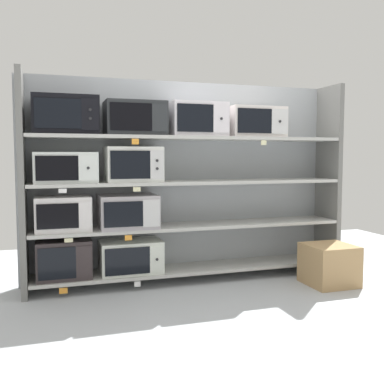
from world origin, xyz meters
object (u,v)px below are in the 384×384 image
(microwave_1, at_px, (131,256))
(microwave_6, at_px, (66,115))
(microwave_9, at_px, (255,122))
(microwave_4, at_px, (66,168))
(microwave_7, at_px, (135,119))
(microwave_3, at_px, (128,211))
(microwave_0, at_px, (64,259))
(shipping_carton, at_px, (329,265))
(microwave_2, at_px, (63,214))
(microwave_8, at_px, (197,120))
(microwave_5, at_px, (133,164))

(microwave_1, relative_size, microwave_6, 1.02)
(microwave_1, xyz_separation_m, microwave_9, (1.23, 0.00, 1.24))
(microwave_4, xyz_separation_m, microwave_7, (0.61, -0.00, 0.43))
(microwave_9, bearing_deg, microwave_7, -180.00)
(microwave_3, relative_size, microwave_7, 0.97)
(microwave_0, relative_size, microwave_4, 0.88)
(microwave_3, height_order, shipping_carton, microwave_3)
(microwave_1, bearing_deg, microwave_7, 0.21)
(microwave_2, height_order, microwave_3, same)
(microwave_8, height_order, microwave_9, microwave_8)
(microwave_3, height_order, microwave_8, microwave_8)
(shipping_carton, bearing_deg, microwave_2, 167.23)
(shipping_carton, bearing_deg, microwave_6, 167.03)
(microwave_1, bearing_deg, microwave_5, 0.29)
(microwave_0, relative_size, microwave_9, 0.84)
(microwave_5, relative_size, shipping_carton, 1.18)
(microwave_4, height_order, microwave_9, microwave_9)
(microwave_5, xyz_separation_m, microwave_6, (-0.58, 0.00, 0.42))
(microwave_2, bearing_deg, microwave_0, -171.90)
(microwave_0, height_order, microwave_8, microwave_8)
(microwave_3, xyz_separation_m, microwave_7, (0.07, -0.00, 0.83))
(microwave_6, height_order, microwave_8, microwave_6)
(microwave_1, distance_m, shipping_carton, 1.83)
(microwave_6, bearing_deg, microwave_5, -0.02)
(microwave_8, bearing_deg, microwave_5, 180.00)
(microwave_6, relative_size, shipping_carton, 1.30)
(microwave_3, relative_size, microwave_9, 0.93)
(microwave_3, bearing_deg, microwave_1, -1.03)
(microwave_3, bearing_deg, microwave_8, -0.02)
(microwave_3, distance_m, microwave_4, 0.66)
(microwave_5, xyz_separation_m, shipping_carton, (1.72, -0.53, -0.92))
(microwave_6, xyz_separation_m, microwave_9, (1.78, -0.00, -0.02))
(microwave_1, xyz_separation_m, microwave_6, (-0.55, 0.00, 1.26))
(microwave_2, relative_size, microwave_6, 0.86)
(microwave_2, xyz_separation_m, microwave_9, (1.82, -0.00, 0.83))
(microwave_0, distance_m, microwave_8, 1.74)
(microwave_3, bearing_deg, microwave_0, -179.97)
(microwave_9, bearing_deg, microwave_5, -180.00)
(microwave_0, xyz_separation_m, microwave_8, (1.22, 0.00, 1.23))
(microwave_6, relative_size, microwave_7, 1.02)
(microwave_8, bearing_deg, shipping_carton, -25.45)
(microwave_1, distance_m, microwave_4, 0.99)
(microwave_7, xyz_separation_m, shipping_carton, (1.70, -0.53, -1.33))
(microwave_0, bearing_deg, microwave_1, -0.01)
(microwave_7, relative_size, microwave_9, 0.96)
(microwave_3, relative_size, microwave_8, 0.98)
(microwave_2, relative_size, shipping_carton, 1.11)
(microwave_4, distance_m, microwave_6, 0.45)
(microwave_6, height_order, microwave_7, microwave_6)
(microwave_5, bearing_deg, microwave_6, 179.98)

